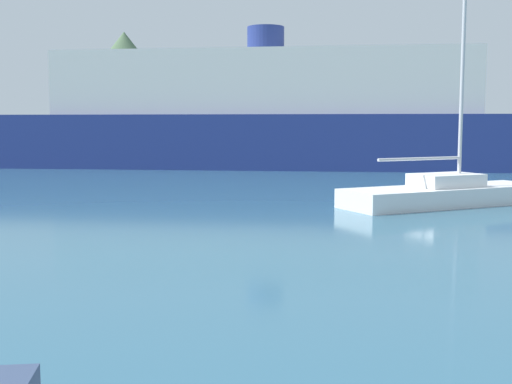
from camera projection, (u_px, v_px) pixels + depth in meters
name	position (u px, v px, depth m)	size (l,w,h in m)	color
sailboat_inner	(446.00, 192.00, 20.13)	(7.19, 4.60, 7.65)	white
ferry_distant	(266.00, 117.00, 38.86)	(35.27, 14.23, 8.31)	navy
hill_west	(125.00, 87.00, 98.15)	(25.82, 25.82, 16.51)	#4C6647
hill_central	(277.00, 117.00, 99.62)	(28.47, 28.47, 7.10)	#4C6647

